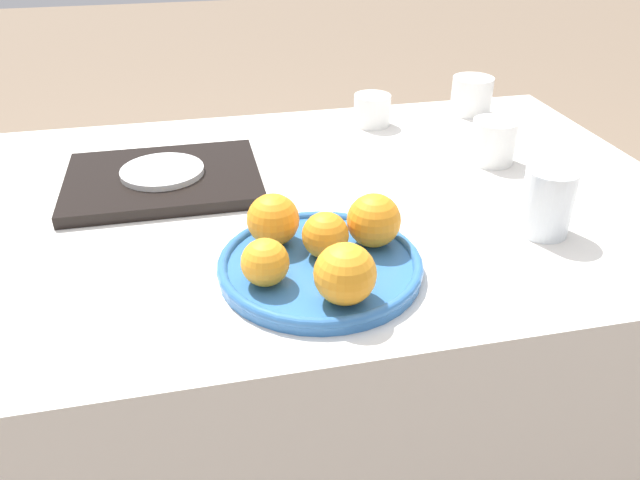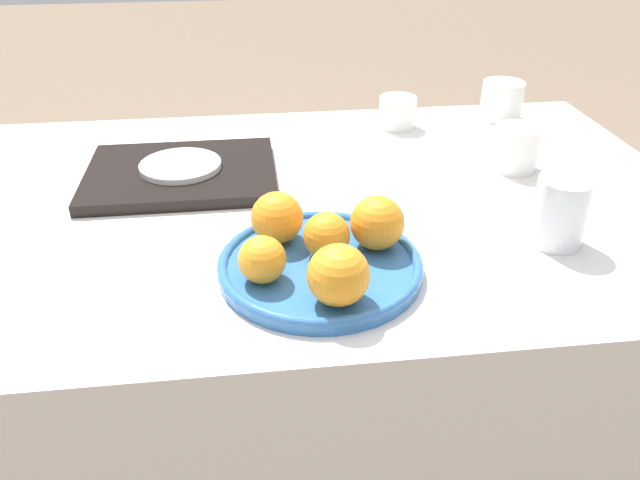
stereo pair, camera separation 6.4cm
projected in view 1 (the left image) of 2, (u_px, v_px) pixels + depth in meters
name	position (u px, v px, depth m)	size (l,w,h in m)	color
table	(268.00, 365.00, 1.19)	(1.40, 0.82, 0.71)	silver
fruit_platter	(320.00, 265.00, 0.82)	(0.27, 0.27, 0.02)	#336BAD
orange_0	(271.00, 220.00, 0.84)	(0.07, 0.07, 0.07)	orange
orange_1	(345.00, 274.00, 0.73)	(0.08, 0.08, 0.08)	orange
orange_2	(325.00, 235.00, 0.82)	(0.06, 0.06, 0.06)	orange
orange_3	(265.00, 262.00, 0.76)	(0.06, 0.06, 0.06)	orange
orange_4	(374.00, 220.00, 0.84)	(0.07, 0.07, 0.07)	orange
water_glass	(547.00, 202.00, 0.90)	(0.07, 0.07, 0.10)	silver
serving_tray	(163.00, 179.00, 1.05)	(0.32, 0.25, 0.02)	black
side_plate	(162.00, 171.00, 1.05)	(0.14, 0.14, 0.01)	silver
cup_0	(372.00, 110.00, 1.29)	(0.08, 0.08, 0.06)	white
cup_1	(472.00, 95.00, 1.35)	(0.09, 0.09, 0.08)	white
cup_2	(493.00, 142.00, 1.12)	(0.08, 0.08, 0.08)	white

